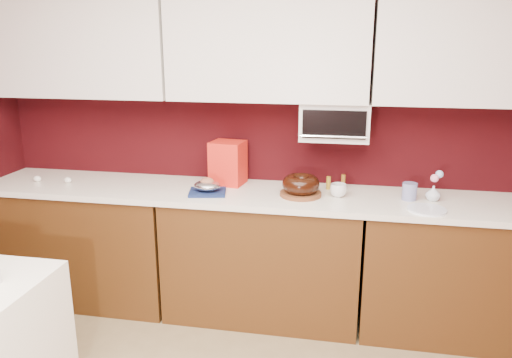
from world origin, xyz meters
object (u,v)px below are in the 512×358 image
at_px(toaster_oven, 335,121).
at_px(pandoro_box, 228,163).
at_px(blue_jar, 409,191).
at_px(flower_vase, 433,192).
at_px(foil_ham_nest, 207,186).
at_px(bundt_cake, 301,184).
at_px(coffee_mug, 338,189).

height_order(toaster_oven, pandoro_box, toaster_oven).
bearing_deg(blue_jar, toaster_oven, 163.97).
xyz_separation_m(toaster_oven, flower_vase, (0.64, -0.13, -0.42)).
distance_m(pandoro_box, blue_jar, 1.24).
xyz_separation_m(foil_ham_nest, flower_vase, (1.46, 0.12, 0.00)).
bearing_deg(pandoro_box, toaster_oven, 7.64).
xyz_separation_m(blue_jar, flower_vase, (0.15, 0.01, -0.00)).
xyz_separation_m(foil_ham_nest, pandoro_box, (0.08, 0.26, 0.10)).
height_order(toaster_oven, flower_vase, toaster_oven).
bearing_deg(bundt_cake, pandoro_box, 160.14).
xyz_separation_m(toaster_oven, bundt_cake, (-0.20, -0.19, -0.39)).
height_order(coffee_mug, blue_jar, blue_jar).
xyz_separation_m(foil_ham_nest, coffee_mug, (0.86, 0.09, -0.00)).
height_order(pandoro_box, blue_jar, pandoro_box).
xyz_separation_m(toaster_oven, coffee_mug, (0.05, -0.16, -0.42)).
xyz_separation_m(bundt_cake, flower_vase, (0.84, 0.06, -0.02)).
xyz_separation_m(toaster_oven, pandoro_box, (-0.74, 0.00, -0.32)).
height_order(foil_ham_nest, flower_vase, flower_vase).
height_order(blue_jar, flower_vase, same).
bearing_deg(coffee_mug, blue_jar, 2.80).
relative_size(toaster_oven, flower_vase, 4.09).
bearing_deg(bundt_cake, foil_ham_nest, -173.87).
xyz_separation_m(bundt_cake, foil_ham_nest, (-0.62, -0.07, -0.03)).
relative_size(coffee_mug, blue_jar, 0.95).
bearing_deg(flower_vase, foil_ham_nest, -175.14).
relative_size(pandoro_box, blue_jar, 2.77).
distance_m(foil_ham_nest, coffee_mug, 0.87).
xyz_separation_m(bundt_cake, blue_jar, (0.69, 0.05, -0.02)).
distance_m(bundt_cake, flower_vase, 0.84).
xyz_separation_m(bundt_cake, pandoro_box, (-0.54, 0.19, 0.07)).
bearing_deg(toaster_oven, coffee_mug, -74.24).
bearing_deg(bundt_cake, flower_vase, 3.92).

